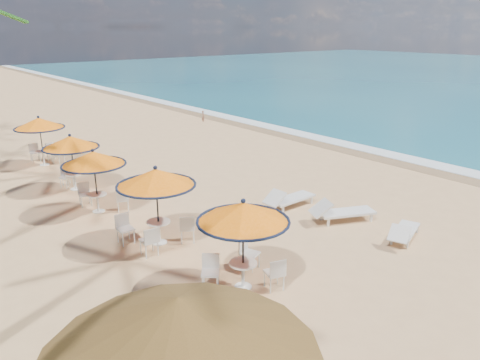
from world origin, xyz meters
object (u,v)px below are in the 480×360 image
at_px(lounger_near, 404,231).
at_px(lounger_mid, 340,211).
at_px(station_0, 244,223).
at_px(station_1, 156,188).
at_px(station_3, 70,147).
at_px(palapa, 179,329).
at_px(lounger_far, 288,198).
at_px(station_2, 95,164).
at_px(station_4, 41,129).

xyz_separation_m(lounger_near, lounger_mid, (-0.32, 2.17, 0.06)).
distance_m(station_0, lounger_mid, 5.43).
bearing_deg(station_1, station_3, 90.85).
relative_size(station_3, palapa, 0.59).
xyz_separation_m(station_1, lounger_far, (5.10, -0.37, -1.43)).
relative_size(lounger_far, palapa, 0.55).
bearing_deg(station_0, station_1, 96.68).
bearing_deg(station_3, station_1, -89.15).
bearing_deg(lounger_far, lounger_near, -80.47).
relative_size(station_1, lounger_near, 1.27).
bearing_deg(station_2, station_1, -84.90).
bearing_deg(lounger_far, palapa, -143.62).
bearing_deg(station_3, lounger_mid, -57.64).
bearing_deg(station_3, palapa, -104.35).
bearing_deg(palapa, station_3, 75.65).
distance_m(lounger_near, lounger_far, 4.25).
height_order(lounger_near, palapa, palapa).
height_order(lounger_mid, palapa, palapa).
bearing_deg(lounger_far, station_4, 112.90).
distance_m(lounger_far, palapa, 11.06).
bearing_deg(lounger_near, station_4, 91.49).
bearing_deg(lounger_far, station_0, -147.14).
bearing_deg(station_1, station_2, 95.10).
bearing_deg(palapa, lounger_mid, 26.67).
bearing_deg(station_3, station_4, 86.96).
distance_m(station_3, lounger_near, 12.66).
distance_m(station_0, station_3, 10.04).
xyz_separation_m(lounger_near, lounger_far, (-0.77, 4.18, 0.05)).
xyz_separation_m(station_1, station_4, (0.13, 10.89, -0.06)).
height_order(station_0, lounger_near, station_0).
xyz_separation_m(station_2, palapa, (-3.22, -10.55, 0.72)).
height_order(station_3, lounger_near, station_3).
distance_m(station_3, palapa, 13.92).
bearing_deg(station_0, lounger_near, -10.91).
bearing_deg(station_2, palapa, -106.97).
bearing_deg(station_3, lounger_near, -61.70).
relative_size(station_1, station_4, 1.04).
xyz_separation_m(station_3, station_4, (0.23, 4.37, -0.02)).
bearing_deg(lounger_mid, station_4, 137.00).
height_order(lounger_far, palapa, palapa).
relative_size(station_2, lounger_mid, 1.00).
height_order(station_1, lounger_near, station_1).
relative_size(station_4, lounger_mid, 1.03).
xyz_separation_m(station_1, station_3, (-0.10, 6.52, -0.04)).
bearing_deg(station_4, palapa, -101.65).
distance_m(lounger_mid, lounger_far, 2.06).
xyz_separation_m(station_1, lounger_mid, (5.54, -2.38, -1.41)).
xyz_separation_m(station_2, station_3, (0.22, 2.92, -0.01)).
xyz_separation_m(station_4, lounger_far, (4.96, -11.26, -1.37)).
relative_size(station_2, lounger_near, 1.20).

